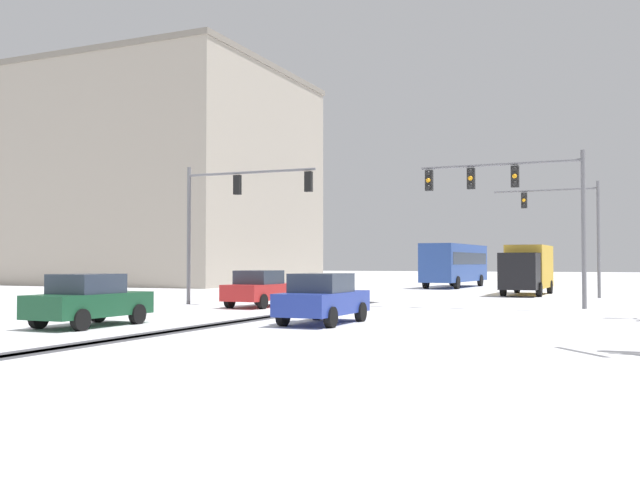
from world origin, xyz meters
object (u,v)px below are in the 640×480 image
at_px(traffic_signal_near_right, 514,194).
at_px(car_blue_second, 323,298).
at_px(office_building_far_left_block, 149,181).
at_px(bus_oncoming, 455,262).
at_px(car_dark_green_third, 89,300).
at_px(traffic_signal_near_left, 231,204).
at_px(traffic_signal_far_right, 569,219).
at_px(car_red_lead, 260,288).
at_px(box_truck_delivery, 527,268).

bearing_deg(traffic_signal_near_right, car_blue_second, -116.47).
bearing_deg(office_building_far_left_block, bus_oncoming, 0.36).
bearing_deg(car_dark_green_third, traffic_signal_near_right, 50.49).
height_order(traffic_signal_near_right, car_dark_green_third, traffic_signal_near_right).
height_order(car_blue_second, car_dark_green_third, same).
relative_size(traffic_signal_near_left, traffic_signal_far_right, 1.01).
xyz_separation_m(traffic_signal_near_right, car_blue_second, (-4.63, -9.31, -4.00)).
bearing_deg(traffic_signal_near_left, traffic_signal_far_right, 45.58).
distance_m(car_red_lead, car_dark_green_third, 10.67).
distance_m(traffic_signal_near_right, bus_oncoming, 27.46).
distance_m(bus_oncoming, office_building_far_left_block, 30.75).
bearing_deg(office_building_far_left_block, box_truck_delivery, -16.95).
bearing_deg(bus_oncoming, car_dark_green_third, -93.25).
bearing_deg(traffic_signal_far_right, box_truck_delivery, 136.62).
distance_m(traffic_signal_near_left, traffic_signal_near_right, 12.66).
xyz_separation_m(traffic_signal_far_right, car_dark_green_third, (-11.95, -25.17, -3.59)).
height_order(traffic_signal_near_left, car_blue_second, traffic_signal_near_left).
xyz_separation_m(traffic_signal_near_left, car_red_lead, (1.84, -0.59, -3.85)).
relative_size(traffic_signal_near_right, car_blue_second, 1.65).
distance_m(traffic_signal_near_right, box_truck_delivery, 14.93).
distance_m(car_blue_second, box_truck_delivery, 24.04).
bearing_deg(box_truck_delivery, car_blue_second, -97.51).
bearing_deg(traffic_signal_far_right, car_red_lead, -129.13).
xyz_separation_m(bus_oncoming, box_truck_delivery, (7.11, -11.41, -0.36)).
height_order(car_red_lead, car_blue_second, same).
distance_m(car_dark_green_third, box_truck_delivery, 29.18).
height_order(traffic_signal_near_right, bus_oncoming, traffic_signal_near_right).
relative_size(traffic_signal_near_left, car_dark_green_third, 1.60).
xyz_separation_m(traffic_signal_near_right, box_truck_delivery, (-1.50, 14.51, -3.18)).
bearing_deg(car_red_lead, office_building_far_left_block, 134.46).
distance_m(car_red_lead, box_truck_delivery, 19.31).
bearing_deg(car_blue_second, car_red_lead, 131.44).
xyz_separation_m(bus_oncoming, office_building_far_left_block, (-29.74, -0.19, 7.83)).
bearing_deg(traffic_signal_near_right, car_dark_green_third, -129.51).
distance_m(car_dark_green_third, office_building_far_left_block, 48.47).
distance_m(traffic_signal_far_right, traffic_signal_near_right, 12.09).
height_order(traffic_signal_far_right, car_blue_second, traffic_signal_far_right).
height_order(bus_oncoming, office_building_far_left_block, office_building_far_left_block).
height_order(car_red_lead, office_building_far_left_block, office_building_far_left_block).
bearing_deg(car_red_lead, box_truck_delivery, 61.59).
relative_size(traffic_signal_near_left, box_truck_delivery, 0.88).
bearing_deg(box_truck_delivery, car_dark_green_third, -108.65).
distance_m(traffic_signal_far_right, car_red_lead, 19.03).
distance_m(car_red_lead, bus_oncoming, 28.49).
bearing_deg(car_blue_second, traffic_signal_near_right, 63.53).
height_order(car_dark_green_third, bus_oncoming, bus_oncoming).
relative_size(bus_oncoming, office_building_far_left_block, 0.40).
distance_m(traffic_signal_far_right, car_dark_green_third, 28.09).
bearing_deg(car_red_lead, car_dark_green_third, -90.81).
height_order(car_dark_green_third, office_building_far_left_block, office_building_far_left_block).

